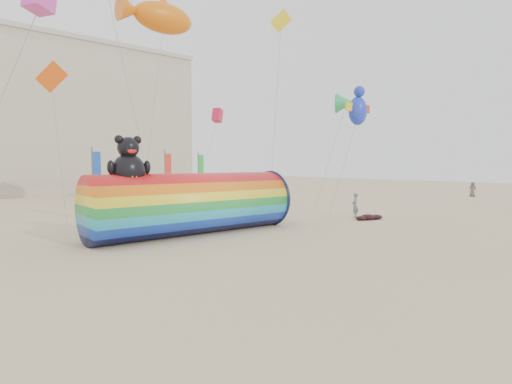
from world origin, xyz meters
TOP-DOWN VIEW (x-y plane):
  - ground at (0.00, 0.00)m, footprint 160.00×160.00m
  - windsock_assembly at (-2.41, 3.60)m, footprint 12.05×3.67m
  - kite_handler at (10.55, 1.98)m, footprint 0.80×0.67m
  - fabric_bundle at (10.47, 0.66)m, footprint 2.62×1.35m
  - festival_banners at (0.86, 14.62)m, footprint 11.50×3.79m
  - flying_kites at (0.75, 7.39)m, footprint 22.32×13.93m

SIDE VIEW (x-z plane):
  - ground at x=0.00m, z-range 0.00..0.00m
  - fabric_bundle at x=10.47m, z-range -0.03..0.37m
  - kite_handler at x=10.55m, z-range 0.00..1.86m
  - windsock_assembly at x=-2.41m, z-range -0.93..4.62m
  - festival_banners at x=0.86m, z-range 0.04..5.24m
  - flying_kites at x=0.75m, z-range 8.15..17.04m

